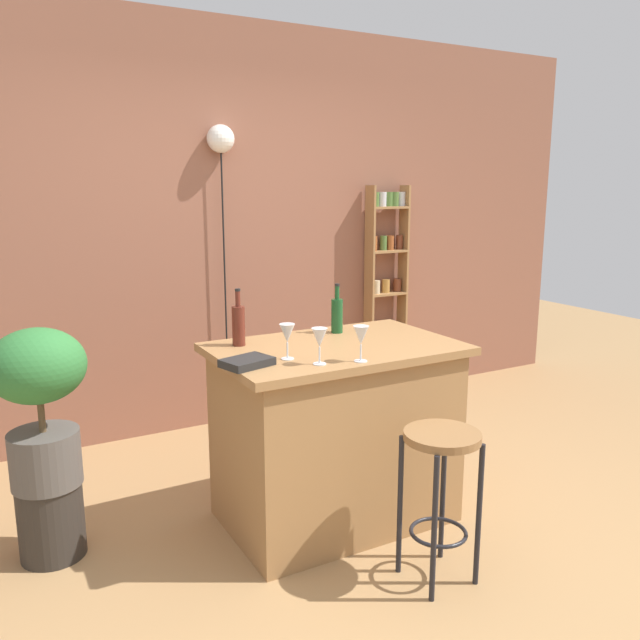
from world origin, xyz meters
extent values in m
plane|color=#A37A4C|center=(0.00, 0.00, 0.00)|extent=(12.00, 12.00, 0.00)
cube|color=#8C5642|center=(0.00, 1.95, 1.40)|extent=(6.40, 0.10, 2.80)
cube|color=#9E7042|center=(0.00, 0.30, 0.44)|extent=(1.11, 0.71, 0.89)
cube|color=#9E7042|center=(0.00, 0.30, 0.91)|extent=(1.20, 0.77, 0.04)
cylinder|color=black|center=(0.00, -0.50, 0.32)|extent=(0.02, 0.02, 0.65)
cylinder|color=black|center=(0.24, -0.50, 0.32)|extent=(0.02, 0.02, 0.65)
cylinder|color=black|center=(0.00, -0.26, 0.32)|extent=(0.02, 0.02, 0.65)
cylinder|color=black|center=(0.24, -0.26, 0.32)|extent=(0.02, 0.02, 0.65)
torus|color=black|center=(0.12, -0.38, 0.22)|extent=(0.25, 0.25, 0.02)
cylinder|color=olive|center=(0.12, -0.38, 0.66)|extent=(0.33, 0.33, 0.03)
cube|color=#9E7042|center=(1.20, 1.82, 0.85)|extent=(0.02, 0.13, 1.70)
cube|color=#9E7042|center=(1.52, 1.82, 0.85)|extent=(0.02, 0.13, 1.70)
cube|color=#9E7042|center=(1.36, 1.82, 0.17)|extent=(0.31, 0.13, 0.02)
cylinder|color=#AD7A38|center=(1.25, 1.82, 0.22)|extent=(0.06, 0.06, 0.08)
cylinder|color=silver|center=(1.32, 1.82, 0.22)|extent=(0.06, 0.06, 0.08)
cylinder|color=#994C23|center=(1.40, 1.82, 0.22)|extent=(0.06, 0.06, 0.08)
cylinder|color=#4C7033|center=(1.47, 1.82, 0.22)|extent=(0.06, 0.06, 0.08)
cube|color=#9E7042|center=(1.36, 1.82, 0.51)|extent=(0.31, 0.13, 0.02)
cylinder|color=#4C7033|center=(1.25, 1.82, 0.56)|extent=(0.07, 0.07, 0.08)
cylinder|color=#994C23|center=(1.35, 1.83, 0.56)|extent=(0.07, 0.07, 0.08)
cylinder|color=silver|center=(1.46, 1.82, 0.56)|extent=(0.07, 0.07, 0.08)
cube|color=#9E7042|center=(1.36, 1.82, 0.85)|extent=(0.31, 0.13, 0.02)
cylinder|color=beige|center=(1.26, 1.82, 0.91)|extent=(0.06, 0.06, 0.10)
cylinder|color=#AD7A38|center=(1.36, 1.83, 0.91)|extent=(0.06, 0.06, 0.10)
cylinder|color=brown|center=(1.47, 1.82, 0.91)|extent=(0.06, 0.06, 0.10)
cube|color=#9E7042|center=(1.36, 1.82, 1.19)|extent=(0.31, 0.13, 0.02)
cylinder|color=#994C23|center=(1.24, 1.82, 1.26)|extent=(0.05, 0.05, 0.11)
cylinder|color=#4C7033|center=(1.33, 1.83, 1.26)|extent=(0.05, 0.05, 0.11)
cylinder|color=#994C23|center=(1.39, 1.82, 1.26)|extent=(0.05, 0.05, 0.11)
cylinder|color=brown|center=(1.48, 1.83, 1.26)|extent=(0.05, 0.05, 0.11)
cube|color=#9E7042|center=(1.36, 1.82, 1.53)|extent=(0.31, 0.13, 0.02)
cylinder|color=#4C7033|center=(1.24, 1.82, 1.59)|extent=(0.07, 0.07, 0.11)
cylinder|color=silver|center=(1.30, 1.82, 1.59)|extent=(0.07, 0.07, 0.11)
cylinder|color=#4C7033|center=(1.36, 1.81, 1.59)|extent=(0.07, 0.07, 0.11)
cylinder|color=#4C7033|center=(1.42, 1.81, 1.59)|extent=(0.07, 0.07, 0.11)
cylinder|color=silver|center=(1.49, 1.82, 1.59)|extent=(0.07, 0.07, 0.11)
cylinder|color=#2D2823|center=(-1.34, 0.63, 0.18)|extent=(0.29, 0.29, 0.36)
cylinder|color=#514C47|center=(-1.34, 0.63, 0.49)|extent=(0.31, 0.31, 0.26)
cylinder|color=brown|center=(-1.34, 0.63, 0.69)|extent=(0.03, 0.03, 0.16)
ellipsoid|color=#2D7033|center=(-1.34, 0.63, 0.92)|extent=(0.42, 0.38, 0.34)
cylinder|color=#194C23|center=(0.15, 0.54, 1.02)|extent=(0.06, 0.06, 0.18)
cylinder|color=#194C23|center=(0.15, 0.54, 1.14)|extent=(0.02, 0.02, 0.07)
cylinder|color=black|center=(0.15, 0.54, 1.19)|extent=(0.03, 0.03, 0.01)
cylinder|color=#5B2319|center=(-0.42, 0.53, 1.02)|extent=(0.06, 0.06, 0.20)
cylinder|color=#5B2319|center=(-0.42, 0.53, 1.16)|extent=(0.02, 0.02, 0.08)
cylinder|color=black|center=(-0.42, 0.53, 1.20)|extent=(0.03, 0.03, 0.01)
cylinder|color=silver|center=(-0.05, -0.01, 0.93)|extent=(0.06, 0.06, 0.00)
cylinder|color=silver|center=(-0.05, -0.01, 0.97)|extent=(0.01, 0.01, 0.07)
cone|color=silver|center=(-0.05, -0.01, 1.05)|extent=(0.07, 0.07, 0.08)
cylinder|color=silver|center=(-0.32, 0.18, 0.93)|extent=(0.06, 0.06, 0.00)
cylinder|color=silver|center=(-0.32, 0.18, 0.97)|extent=(0.01, 0.01, 0.07)
cone|color=silver|center=(-0.32, 0.18, 1.05)|extent=(0.07, 0.07, 0.08)
cylinder|color=silver|center=(-0.24, 0.04, 0.93)|extent=(0.06, 0.06, 0.00)
cylinder|color=silver|center=(-0.24, 0.04, 0.97)|extent=(0.01, 0.01, 0.07)
cone|color=silver|center=(-0.24, 0.04, 1.05)|extent=(0.07, 0.07, 0.08)
cube|color=black|center=(-0.53, 0.16, 0.94)|extent=(0.24, 0.20, 0.03)
cylinder|color=black|center=(0.01, 1.84, 1.00)|extent=(0.01, 0.01, 2.00)
sphere|color=white|center=(0.01, 1.84, 2.00)|extent=(0.19, 0.19, 0.19)
camera|label=1|loc=(-1.58, -2.37, 1.71)|focal=36.26mm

